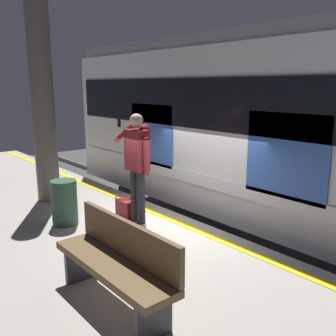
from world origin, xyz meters
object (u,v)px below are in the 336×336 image
(passenger, at_px, (138,159))
(handbag, at_px, (125,207))
(bench, at_px, (117,260))
(trash_bin, at_px, (65,202))
(station_column, at_px, (43,101))
(train_carriage, at_px, (259,124))

(passenger, bearing_deg, handbag, 4.36)
(handbag, bearing_deg, bench, 144.70)
(passenger, relative_size, bench, 1.05)
(trash_bin, bearing_deg, handbag, -109.87)
(trash_bin, bearing_deg, station_column, -13.07)
(handbag, bearing_deg, passenger, -175.64)
(passenger, distance_m, trash_bin, 1.41)
(bench, bearing_deg, handbag, -35.30)
(train_carriage, xyz_separation_m, passenger, (0.34, 2.75, -0.43))
(passenger, xyz_separation_m, station_column, (2.21, 0.65, 0.89))
(train_carriage, height_order, station_column, station_column)
(train_carriage, xyz_separation_m, trash_bin, (1.05, 3.75, -1.14))
(handbag, height_order, station_column, station_column)
(train_carriage, bearing_deg, bench, 109.16)
(handbag, distance_m, bench, 2.72)
(train_carriage, relative_size, handbag, 23.49)
(station_column, bearing_deg, passenger, -163.68)
(train_carriage, relative_size, trash_bin, 12.22)
(handbag, height_order, trash_bin, trash_bin)
(passenger, xyz_separation_m, handbag, (0.36, 0.03, -0.91))
(station_column, bearing_deg, bench, 166.95)
(handbag, xyz_separation_m, station_column, (1.85, 0.62, 1.80))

